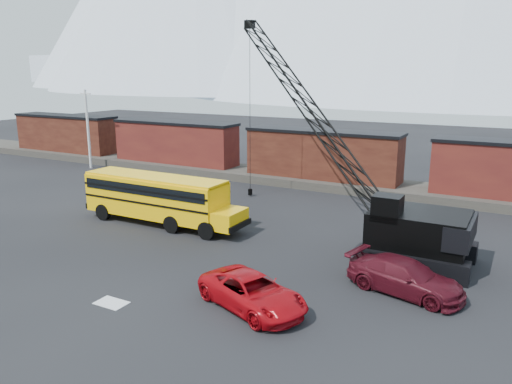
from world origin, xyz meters
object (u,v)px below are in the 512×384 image
red_pickup (252,292)px  crawler_crane (307,105)px  maroon_suv (405,277)px  school_bus (159,197)px

red_pickup → crawler_crane: crawler_crane is taller
maroon_suv → crawler_crane: 13.61m
school_bus → crawler_crane: (8.06, 5.19, 5.88)m
school_bus → maroon_suv: (16.49, -2.96, -1.02)m
red_pickup → crawler_crane: (-3.13, 12.79, 6.95)m
school_bus → crawler_crane: bearing=32.8°
red_pickup → maroon_suv: bearing=-27.6°
red_pickup → maroon_suv: 7.05m
school_bus → maroon_suv: 16.78m
red_pickup → school_bus: bearing=77.1°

